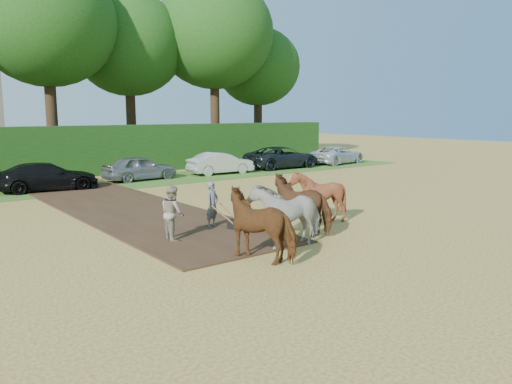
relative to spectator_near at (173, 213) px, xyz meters
name	(u,v)px	position (x,y,z in m)	size (l,w,h in m)	color
ground	(180,253)	(-0.56, -1.39, -0.83)	(120.00, 120.00, 0.00)	gold
earth_strip	(126,208)	(0.94, 5.61, -0.80)	(4.50, 17.00, 0.05)	#472D1C
grass_verge	(38,190)	(-0.56, 12.61, -0.81)	(50.00, 5.00, 0.03)	#38601E
hedgerow	(14,154)	(-0.56, 17.11, 0.67)	(46.00, 1.60, 3.00)	#14380F
spectator_near	(173,213)	(0.00, 0.00, 0.00)	(0.80, 0.63, 1.65)	tan
plough_team	(292,208)	(3.01, -1.96, 0.09)	(6.10, 5.30, 1.84)	brown
parked_cars	(131,169)	(4.34, 12.69, -0.13)	(41.01, 3.30, 1.49)	silver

